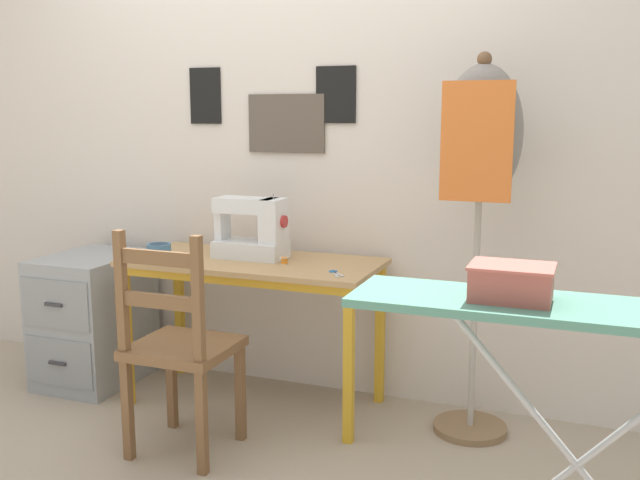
{
  "coord_description": "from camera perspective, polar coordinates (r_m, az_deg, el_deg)",
  "views": [
    {
      "loc": [
        1.46,
        -2.65,
        1.38
      ],
      "look_at": [
        0.35,
        0.24,
        0.83
      ],
      "focal_mm": 40.0,
      "sensor_mm": 36.0,
      "label": 1
    }
  ],
  "objects": [
    {
      "name": "filing_cabinet",
      "position": [
        3.88,
        -17.64,
        -6.01
      ],
      "size": [
        0.43,
        0.57,
        0.67
      ],
      "color": "#93999E",
      "rests_on": "ground_plane"
    },
    {
      "name": "ground_plane",
      "position": [
        3.32,
        -7.35,
        -14.5
      ],
      "size": [
        14.0,
        14.0,
        0.0
      ],
      "primitive_type": "plane",
      "color": "tan"
    },
    {
      "name": "ironing_board",
      "position": [
        2.03,
        20.55,
        -6.39
      ],
      "size": [
        1.27,
        0.32,
        0.88
      ],
      "color": "#518E7A",
      "rests_on": "ground_plane"
    },
    {
      "name": "thread_spool_near_machine",
      "position": [
        3.22,
        -2.87,
        -1.68
      ],
      "size": [
        0.04,
        0.04,
        0.03
      ],
      "color": "orange",
      "rests_on": "sewing_table"
    },
    {
      "name": "dress_form",
      "position": [
        3.01,
        12.72,
        6.59
      ],
      "size": [
        0.33,
        0.32,
        1.62
      ],
      "color": "#846647",
      "rests_on": "ground_plane"
    },
    {
      "name": "sewing_machine",
      "position": [
        3.35,
        -5.28,
        0.82
      ],
      "size": [
        0.35,
        0.18,
        0.31
      ],
      "color": "white",
      "rests_on": "sewing_table"
    },
    {
      "name": "scissors",
      "position": [
        3.04,
        1.18,
        -2.63
      ],
      "size": [
        0.09,
        0.11,
        0.01
      ],
      "color": "silver",
      "rests_on": "sewing_table"
    },
    {
      "name": "storage_box",
      "position": [
        2.01,
        15.07,
        -3.28
      ],
      "size": [
        0.22,
        0.17,
        0.1
      ],
      "color": "#AD564C",
      "rests_on": "ironing_board"
    },
    {
      "name": "sewing_table",
      "position": [
        3.34,
        -5.49,
        -3.05
      ],
      "size": [
        1.19,
        0.54,
        0.71
      ],
      "color": "tan",
      "rests_on": "ground_plane"
    },
    {
      "name": "wooden_chair",
      "position": [
        2.95,
        -11.17,
        -8.52
      ],
      "size": [
        0.4,
        0.38,
        0.94
      ],
      "color": "brown",
      "rests_on": "ground_plane"
    },
    {
      "name": "fabric_bowl",
      "position": [
        3.52,
        -12.76,
        -0.7
      ],
      "size": [
        0.12,
        0.12,
        0.05
      ],
      "color": "teal",
      "rests_on": "sewing_table"
    },
    {
      "name": "wall_back",
      "position": [
        3.57,
        -3.13,
        8.44
      ],
      "size": [
        10.0,
        0.07,
        2.55
      ],
      "color": "silver",
      "rests_on": "ground_plane"
    }
  ]
}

